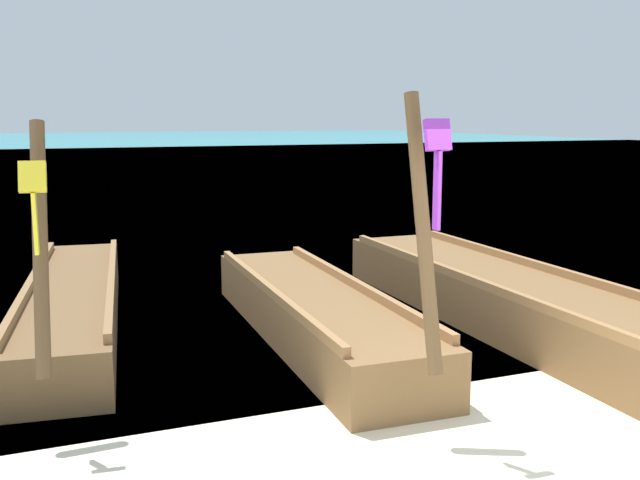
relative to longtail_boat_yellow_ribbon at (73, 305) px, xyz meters
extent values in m
plane|color=teal|center=(2.73, 56.65, -0.30)|extent=(120.00, 120.00, 0.00)
cube|color=brown|center=(0.00, 0.03, -0.02)|extent=(1.66, 5.74, 0.57)
cube|color=brown|center=(-0.46, 0.08, 0.31)|extent=(0.68, 5.19, 0.10)
cube|color=brown|center=(0.47, -0.02, 0.31)|extent=(0.68, 5.19, 0.10)
cylinder|color=brown|center=(-0.35, -2.98, 1.25)|extent=(0.21, 0.81, 2.03)
cube|color=yellow|center=(-0.37, -3.18, 1.83)|extent=(0.21, 0.16, 0.25)
cube|color=yellow|center=(-0.37, -3.20, 1.47)|extent=(0.04, 0.08, 0.48)
cube|color=brown|center=(2.61, -1.48, -0.02)|extent=(1.31, 5.12, 0.58)
cube|color=#996C3F|center=(2.08, -1.46, 0.32)|extent=(0.25, 4.67, 0.10)
cube|color=#996C3F|center=(3.13, -1.50, 0.32)|extent=(0.25, 4.67, 0.10)
cylinder|color=brown|center=(2.51, -4.13, 1.38)|extent=(0.14, 0.65, 2.23)
cube|color=purple|center=(2.50, -4.32, 2.15)|extent=(0.20, 0.12, 0.25)
cube|color=purple|center=(2.50, -4.34, 1.73)|extent=(0.03, 0.08, 0.61)
cube|color=brown|center=(5.09, -1.75, 0.00)|extent=(1.45, 6.46, 0.62)
cube|color=#996C3F|center=(4.44, -1.74, 0.36)|extent=(0.15, 5.93, 0.10)
cube|color=#996C3F|center=(5.73, -1.75, 0.36)|extent=(0.15, 5.93, 0.10)
camera|label=1|loc=(-0.37, -9.11, 2.29)|focal=40.51mm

